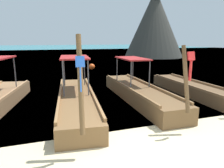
{
  "coord_description": "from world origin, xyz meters",
  "views": [
    {
      "loc": [
        -2.47,
        -3.29,
        2.68
      ],
      "look_at": [
        0.0,
        4.13,
        1.01
      ],
      "focal_mm": 32.9,
      "sensor_mm": 36.0,
      "label": 1
    }
  ],
  "objects_px": {
    "karst_rock": "(155,25)",
    "longtail_boat_red_ribbon": "(138,92)",
    "longtail_boat_blue_ribbon": "(77,100)",
    "mooring_buoy_near": "(92,67)",
    "longtail_boat_pink_ribbon": "(192,89)"
  },
  "relations": [
    {
      "from": "karst_rock",
      "to": "mooring_buoy_near",
      "type": "relative_size",
      "value": 19.77
    },
    {
      "from": "karst_rock",
      "to": "longtail_boat_pink_ribbon",
      "type": "bearing_deg",
      "value": -115.34
    },
    {
      "from": "longtail_boat_blue_ribbon",
      "to": "karst_rock",
      "type": "distance_m",
      "value": 28.06
    },
    {
      "from": "karst_rock",
      "to": "mooring_buoy_near",
      "type": "height_order",
      "value": "karst_rock"
    },
    {
      "from": "longtail_boat_red_ribbon",
      "to": "longtail_boat_pink_ribbon",
      "type": "distance_m",
      "value": 2.97
    },
    {
      "from": "longtail_boat_blue_ribbon",
      "to": "longtail_boat_red_ribbon",
      "type": "distance_m",
      "value": 2.85
    },
    {
      "from": "longtail_boat_red_ribbon",
      "to": "karst_rock",
      "type": "height_order",
      "value": "karst_rock"
    },
    {
      "from": "longtail_boat_pink_ribbon",
      "to": "karst_rock",
      "type": "xyz_separation_m",
      "value": [
        10.46,
        22.08,
        4.86
      ]
    },
    {
      "from": "longtail_boat_red_ribbon",
      "to": "longtail_boat_pink_ribbon",
      "type": "relative_size",
      "value": 1.1
    },
    {
      "from": "longtail_boat_blue_ribbon",
      "to": "longtail_boat_pink_ribbon",
      "type": "xyz_separation_m",
      "value": [
        5.8,
        0.28,
        -0.06
      ]
    },
    {
      "from": "longtail_boat_pink_ribbon",
      "to": "karst_rock",
      "type": "distance_m",
      "value": 24.91
    },
    {
      "from": "longtail_boat_blue_ribbon",
      "to": "longtail_boat_red_ribbon",
      "type": "relative_size",
      "value": 1.02
    },
    {
      "from": "mooring_buoy_near",
      "to": "karst_rock",
      "type": "bearing_deg",
      "value": 41.73
    },
    {
      "from": "karst_rock",
      "to": "longtail_boat_red_ribbon",
      "type": "bearing_deg",
      "value": -121.27
    },
    {
      "from": "longtail_boat_red_ribbon",
      "to": "longtail_boat_pink_ribbon",
      "type": "height_order",
      "value": "longtail_boat_pink_ribbon"
    }
  ]
}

